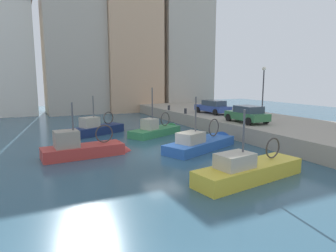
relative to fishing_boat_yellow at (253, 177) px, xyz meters
The scene contains 16 objects.
water_surface 6.83m from the fishing_boat_yellow, 105.45° to the left, with size 80.00×80.00×0.00m, color #2D5166.
quay_wall 11.72m from the fishing_boat_yellow, 34.24° to the left, with size 9.00×56.00×1.20m, color #9E9384.
fishing_boat_yellow is the anchor object (origin of this frame).
fishing_boat_green 12.73m from the fishing_boat_yellow, 87.43° to the left, with size 5.98×4.03×4.95m.
fishing_boat_navy 15.95m from the fishing_boat_yellow, 104.66° to the left, with size 6.08×3.90×4.15m.
fishing_boat_red 10.34m from the fishing_boat_yellow, 128.88° to the left, with size 5.87×1.99×4.24m.
fishing_boat_blue 6.65m from the fishing_boat_yellow, 78.65° to the left, with size 7.00×4.28×4.59m.
parked_car_green 11.28m from the fishing_boat_yellow, 50.81° to the left, with size 2.05×3.87×1.44m.
parked_car_blue 17.48m from the fishing_boat_yellow, 61.96° to the left, with size 2.15×4.44×1.42m.
mooring_bollard_south 17.54m from the fishing_boat_yellow, 71.56° to the left, with size 0.28×0.28×0.55m, color #2D2D33.
mooring_bollard_mid 21.36m from the fishing_boat_yellow, 74.97° to the left, with size 0.28×0.28×0.55m, color #2D2D33.
quay_streetlamp 16.44m from the fishing_boat_yellow, 45.17° to the left, with size 0.36×0.36×4.83m.
waterfront_building_west_mid 35.11m from the fishing_boat_yellow, 95.10° to the left, with size 8.38×7.60×18.92m.
waterfront_building_central 34.65m from the fishing_boat_yellow, 81.09° to the left, with size 8.42×6.77×20.94m.
waterfront_building_east_mid 37.68m from the fishing_boat_yellow, 108.47° to the left, with size 7.32×7.50×15.04m.
waterfront_building_east 37.69m from the fishing_boat_yellow, 67.19° to the left, with size 8.49×8.06×22.66m.
Camera 1 is at (-8.14, -17.38, 4.93)m, focal length 31.70 mm.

